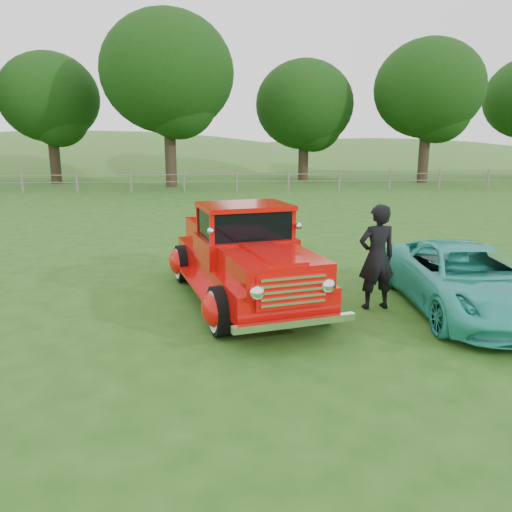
{
  "coord_description": "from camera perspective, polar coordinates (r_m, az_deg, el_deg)",
  "views": [
    {
      "loc": [
        -0.93,
        -6.91,
        2.86
      ],
      "look_at": [
        -0.36,
        1.2,
        0.97
      ],
      "focal_mm": 35.0,
      "sensor_mm": 36.0,
      "label": 1
    }
  ],
  "objects": [
    {
      "name": "ground",
      "position": [
        7.53,
        3.39,
        -9.26
      ],
      "size": [
        140.0,
        140.0,
        0.0
      ],
      "primitive_type": "plane",
      "color": "#234C14",
      "rests_on": "ground"
    },
    {
      "name": "distant_hills",
      "position": [
        66.86,
        -6.78,
        6.66
      ],
      "size": [
        116.0,
        60.0,
        18.0
      ],
      "color": "#366625",
      "rests_on": "ground"
    },
    {
      "name": "fence_line",
      "position": [
        29.01,
        -2.23,
        8.63
      ],
      "size": [
        48.0,
        0.12,
        1.2
      ],
      "color": "#6C655B",
      "rests_on": "ground"
    },
    {
      "name": "tree_mid_west",
      "position": [
        36.72,
        -22.55,
        16.35
      ],
      "size": [
        6.4,
        6.4,
        8.46
      ],
      "color": "black",
      "rests_on": "ground"
    },
    {
      "name": "tree_near_west",
      "position": [
        32.29,
        -10.09,
        19.92
      ],
      "size": [
        8.0,
        8.0,
        10.42
      ],
      "color": "black",
      "rests_on": "ground"
    },
    {
      "name": "tree_near_east",
      "position": [
        36.47,
        5.55,
        16.8
      ],
      "size": [
        6.8,
        6.8,
        8.33
      ],
      "color": "black",
      "rests_on": "ground"
    },
    {
      "name": "tree_mid_east",
      "position": [
        36.8,
        19.13,
        17.58
      ],
      "size": [
        7.2,
        7.2,
        9.44
      ],
      "color": "black",
      "rests_on": "ground"
    },
    {
      "name": "red_pickup",
      "position": [
        8.99,
        -1.44,
        -0.2
      ],
      "size": [
        3.1,
        5.26,
        1.78
      ],
      "rotation": [
        0.0,
        0.0,
        0.25
      ],
      "color": "black",
      "rests_on": "ground"
    },
    {
      "name": "teal_sedan",
      "position": [
        9.17,
        22.85,
        -2.45
      ],
      "size": [
        2.05,
        4.16,
        1.14
      ],
      "primitive_type": "imported",
      "rotation": [
        0.0,
        0.0,
        -0.04
      ],
      "color": "teal",
      "rests_on": "ground"
    },
    {
      "name": "man",
      "position": [
        8.77,
        13.63,
        -0.13
      ],
      "size": [
        0.73,
        0.54,
        1.82
      ],
      "primitive_type": "imported",
      "rotation": [
        0.0,
        0.0,
        3.3
      ],
      "color": "black",
      "rests_on": "ground"
    }
  ]
}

